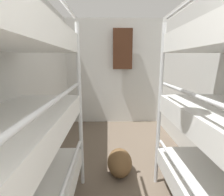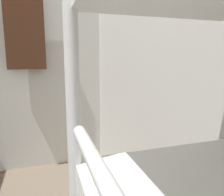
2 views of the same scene
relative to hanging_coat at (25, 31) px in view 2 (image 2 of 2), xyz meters
name	(u,v)px [view 2 (image 2 of 2)]	position (x,y,z in m)	size (l,w,h in m)	color
wall_back	(12,76)	(-0.20, 0.15, -0.54)	(2.38, 0.06, 2.48)	silver
hanging_coat	(25,31)	(0.00, 0.00, 0.00)	(0.44, 0.12, 0.90)	#472819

